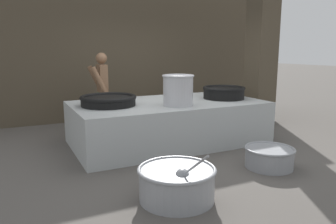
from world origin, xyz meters
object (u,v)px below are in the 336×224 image
stock_pot (178,90)px  cook (102,89)px  giant_wok_far (224,92)px  giant_wok_near (108,100)px  prep_bowl_vegetables (177,182)px  prep_bowl_meat (269,156)px

stock_pot → cook: cook is taller
giant_wok_far → giant_wok_near: bearing=175.2°
giant_wok_far → cook: 2.50m
cook → prep_bowl_vegetables: size_ratio=1.40×
giant_wok_far → stock_pot: (-1.18, -0.32, 0.14)m
prep_bowl_vegetables → prep_bowl_meat: 1.74m
prep_bowl_meat → stock_pot: bearing=118.5°
giant_wok_near → stock_pot: (1.07, -0.51, 0.18)m
stock_pot → prep_bowl_meat: bearing=-61.5°
cook → prep_bowl_meat: (1.60, -3.22, -0.72)m
giant_wok_near → cook: cook is taller
cook → prep_bowl_meat: size_ratio=2.27×
stock_pot → prep_bowl_vegetables: bearing=-118.1°
prep_bowl_meat → giant_wok_far: bearing=76.8°
cook → prep_bowl_meat: 3.67m
prep_bowl_vegetables → prep_bowl_meat: bearing=11.4°
stock_pot → prep_bowl_vegetables: (-0.94, -1.75, -0.82)m
stock_pot → cook: 2.00m
giant_wok_near → prep_bowl_meat: bearing=-46.4°
stock_pot → prep_bowl_vegetables: stock_pot is taller
giant_wok_far → stock_pot: stock_pot is taller
stock_pot → prep_bowl_meat: stock_pot is taller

